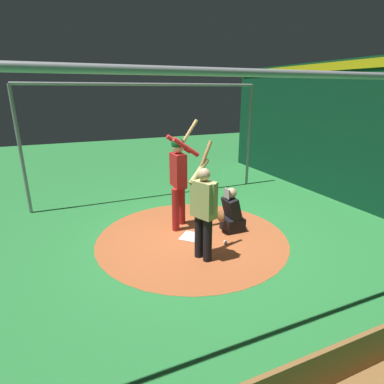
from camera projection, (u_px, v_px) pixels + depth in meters
ground_plane at (192, 237)px, 6.16m from camera, size 26.88×26.88×0.00m
dirt_circle at (192, 237)px, 6.16m from camera, size 3.75×3.75×0.01m
home_plate at (192, 237)px, 6.15m from camera, size 0.59×0.59×0.01m
batter at (179, 173)px, 6.27m from camera, size 0.68×0.49×2.24m
catcher at (231, 214)px, 6.33m from camera, size 0.58×0.40×0.94m
visitor at (204, 208)px, 5.10m from camera, size 0.53×0.61×1.99m
back_wall at (366, 136)px, 7.29m from camera, size 0.22×10.88×3.51m
cage_frame at (192, 130)px, 5.50m from camera, size 6.13×5.53×2.96m
baseball_0 at (225, 242)px, 5.86m from camera, size 0.07×0.07×0.07m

